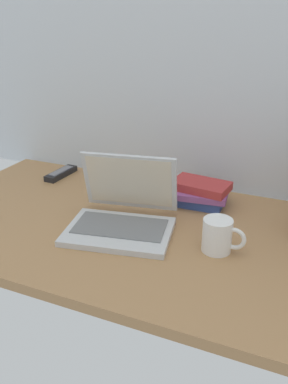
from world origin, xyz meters
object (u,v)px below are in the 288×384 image
object	(u,v)px
remote_control_near	(61,173)
book_stack	(200,193)
coffee_mug	(218,235)
laptop	(123,214)

from	to	relation	value
remote_control_near	book_stack	size ratio (longest dim) A/B	0.81
book_stack	coffee_mug	bearing A→B (deg)	-64.47
laptop	coffee_mug	size ratio (longest dim) A/B	2.93
book_stack	laptop	bearing A→B (deg)	-124.02
coffee_mug	remote_control_near	xyz separation A→B (m)	(-0.72, 0.30, -0.04)
laptop	remote_control_near	size ratio (longest dim) A/B	2.17
coffee_mug	remote_control_near	size ratio (longest dim) A/B	0.74
laptop	book_stack	world-z (taller)	laptop
laptop	book_stack	size ratio (longest dim) A/B	1.76
coffee_mug	book_stack	xyz separation A→B (m)	(-0.13, 0.27, -0.01)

